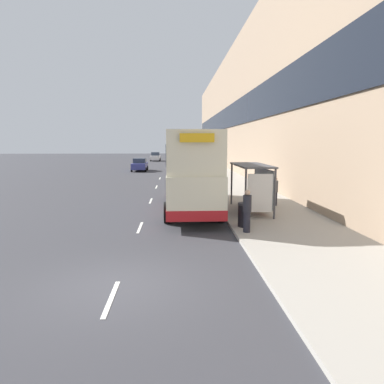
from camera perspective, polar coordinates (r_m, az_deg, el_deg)
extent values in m
plane|color=#38383D|center=(9.60, -12.49, -15.02)|extent=(220.00, 220.00, 0.00)
cube|color=#A39E93|center=(47.59, 3.06, 3.80)|extent=(5.00, 93.00, 0.14)
cube|color=#9E846B|center=(48.22, 8.00, 13.26)|extent=(3.00, 93.00, 16.06)
cube|color=black|center=(47.89, 6.13, 12.36)|extent=(0.12, 89.28, 2.89)
cube|color=silver|center=(8.92, -13.32, -16.87)|extent=(0.12, 2.00, 0.01)
cube|color=silver|center=(15.50, -8.66, -5.86)|extent=(0.12, 2.00, 0.01)
cube|color=silver|center=(22.35, -6.88, -1.48)|extent=(0.12, 2.00, 0.01)
cube|color=silver|center=(29.27, -5.95, 0.84)|extent=(0.12, 2.00, 0.01)
cube|color=silver|center=(36.23, -5.37, 2.27)|extent=(0.12, 2.00, 0.01)
cube|color=#4C4C51|center=(18.27, 9.88, 4.43)|extent=(1.60, 4.20, 0.08)
cylinder|color=#4C4C51|center=(16.31, 8.92, -0.38)|extent=(0.10, 0.10, 2.40)
cylinder|color=#4C4C51|center=(20.21, 6.61, 1.32)|extent=(0.10, 0.10, 2.40)
cylinder|color=#4C4C51|center=(16.65, 13.64, -0.34)|extent=(0.10, 0.10, 2.40)
cylinder|color=#4C4C51|center=(20.48, 10.48, 1.33)|extent=(0.10, 0.10, 2.40)
cube|color=#99A8B2|center=(18.54, 11.82, 0.95)|extent=(0.04, 3.68, 1.92)
cube|color=white|center=(16.52, 11.26, -0.17)|extent=(1.19, 0.10, 1.82)
cube|color=maroon|center=(18.56, 10.47, -1.72)|extent=(0.36, 2.80, 0.08)
cube|color=beige|center=(19.16, -0.17, 1.25)|extent=(2.55, 10.25, 1.85)
cube|color=beige|center=(19.02, -0.17, 6.94)|extent=(2.50, 9.94, 1.95)
cube|color=#B2191E|center=(19.26, -0.16, -0.82)|extent=(2.58, 10.30, 0.45)
cube|color=#2D3847|center=(19.12, -0.17, 2.35)|extent=(2.58, 9.64, 0.81)
cube|color=#2D3847|center=(19.02, -0.17, 6.65)|extent=(2.55, 9.64, 0.94)
cube|color=yellow|center=(13.92, 0.85, 9.02)|extent=(1.40, 0.08, 0.36)
cylinder|color=black|center=(22.72, -3.80, -0.02)|extent=(0.30, 1.00, 1.00)
cylinder|color=black|center=(22.82, 2.62, 0.03)|extent=(0.30, 1.00, 1.00)
cylinder|color=black|center=(16.15, -4.15, -3.42)|extent=(0.30, 1.00, 1.00)
cylinder|color=black|center=(16.29, 4.86, -3.32)|extent=(0.30, 1.00, 1.00)
cube|color=navy|center=(46.08, -8.71, 4.33)|extent=(1.82, 4.47, 0.77)
cube|color=#2D3847|center=(46.26, -8.70, 5.21)|extent=(1.60, 2.15, 0.63)
cylinder|color=black|center=(44.65, -7.71, 3.74)|extent=(0.20, 0.60, 0.60)
cylinder|color=black|center=(44.84, -10.03, 3.70)|extent=(0.20, 0.60, 0.60)
cylinder|color=black|center=(47.40, -7.44, 4.00)|extent=(0.20, 0.60, 0.60)
cylinder|color=black|center=(47.58, -9.62, 3.97)|extent=(0.20, 0.60, 0.60)
cube|color=silver|center=(70.75, -6.12, 5.74)|extent=(1.84, 4.42, 0.82)
cube|color=#2D3847|center=(70.95, -6.12, 6.35)|extent=(1.62, 2.12, 0.67)
cylinder|color=black|center=(69.36, -5.42, 5.36)|extent=(0.20, 0.60, 0.60)
cylinder|color=black|center=(69.46, -6.94, 5.34)|extent=(0.20, 0.60, 0.60)
cylinder|color=black|center=(72.09, -5.32, 5.47)|extent=(0.20, 0.60, 0.60)
cylinder|color=black|center=(72.19, -6.79, 5.45)|extent=(0.20, 0.60, 0.60)
cylinder|color=#23232D|center=(20.38, 13.63, -1.09)|extent=(0.27, 0.27, 0.79)
cylinder|color=#4C4C51|center=(20.28, 13.70, 0.93)|extent=(0.33, 0.33, 0.66)
sphere|color=tan|center=(20.23, 13.74, 2.16)|extent=(0.21, 0.21, 0.21)
cylinder|color=#23232D|center=(19.37, 11.28, -1.50)|extent=(0.27, 0.27, 0.79)
cylinder|color=navy|center=(19.27, 11.34, 0.62)|extent=(0.33, 0.33, 0.66)
sphere|color=tan|center=(19.21, 11.38, 1.90)|extent=(0.21, 0.21, 0.21)
cylinder|color=#23232D|center=(14.12, 9.12, -4.98)|extent=(0.28, 0.28, 0.83)
cylinder|color=#26262D|center=(13.97, 9.19, -1.95)|extent=(0.35, 0.35, 0.69)
sphere|color=tan|center=(13.89, 9.23, -0.09)|extent=(0.22, 0.22, 0.22)
cylinder|color=black|center=(15.01, 8.65, -3.95)|extent=(0.52, 0.52, 0.95)
cylinder|color=#2D2D33|center=(14.90, 8.69, -1.97)|extent=(0.55, 0.55, 0.10)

